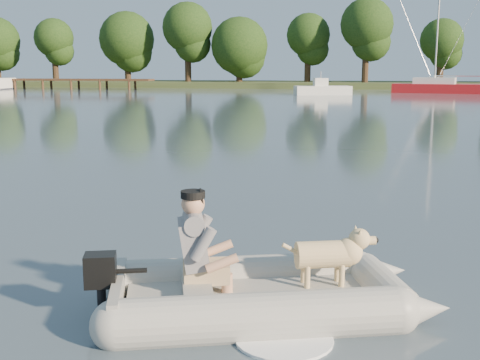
% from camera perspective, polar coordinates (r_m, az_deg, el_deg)
% --- Properties ---
extents(water, '(160.00, 160.00, 0.00)m').
position_cam_1_polar(water, '(5.83, -6.96, -11.53)').
color(water, '#50616C').
rests_on(water, ground).
extents(shore_bank, '(160.00, 12.00, 0.70)m').
position_cam_1_polar(shore_bank, '(67.21, 8.48, 8.89)').
color(shore_bank, '#47512D').
rests_on(shore_bank, water).
extents(dock, '(18.00, 2.00, 1.04)m').
position_cam_1_polar(dock, '(63.49, -16.21, 8.74)').
color(dock, '#4C331E').
rests_on(dock, water).
extents(treeline, '(93.62, 7.35, 9.27)m').
position_cam_1_polar(treeline, '(66.68, 16.30, 12.93)').
color(treeline, '#332316').
rests_on(treeline, shore_bank).
extents(dinghy, '(5.03, 4.37, 1.22)m').
position_cam_1_polar(dinghy, '(5.46, 2.24, -7.31)').
color(dinghy, '#9C9D98').
rests_on(dinghy, water).
extents(man, '(0.76, 0.70, 0.94)m').
position_cam_1_polar(man, '(5.39, -4.23, -5.72)').
color(man, slate).
rests_on(man, dinghy).
extents(dog, '(0.86, 0.51, 0.54)m').
position_cam_1_polar(dog, '(5.64, 7.86, -7.45)').
color(dog, tan).
rests_on(dog, dinghy).
extents(outboard_motor, '(0.42, 0.35, 0.68)m').
position_cam_1_polar(outboard_motor, '(5.50, -13.02, -10.08)').
color(outboard_motor, black).
rests_on(outboard_motor, dinghy).
extents(motorboat, '(4.91, 2.91, 1.95)m').
position_cam_1_polar(motorboat, '(49.09, 7.85, 9.04)').
color(motorboat, white).
rests_on(motorboat, water).
extents(sailboat, '(8.11, 4.22, 10.69)m').
position_cam_1_polar(sailboat, '(54.67, 18.35, 8.32)').
color(sailboat, '#AF1418').
rests_on(sailboat, water).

